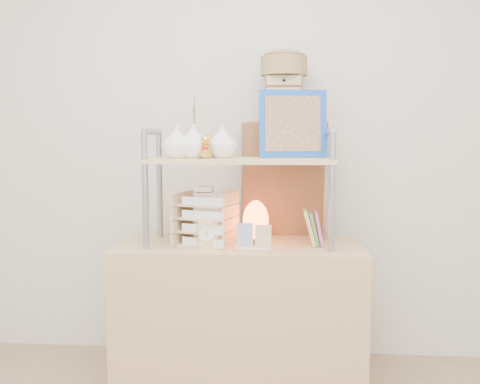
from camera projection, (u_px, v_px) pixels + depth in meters
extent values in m
cube|color=silver|center=(246.00, 132.00, 3.06)|extent=(3.40, 0.02, 2.60)
cube|color=tan|center=(240.00, 318.00, 2.67)|extent=(1.20, 0.50, 0.75)
cube|color=brown|center=(282.00, 244.00, 2.98)|extent=(0.47, 0.28, 1.35)
cylinder|color=gray|center=(145.00, 191.00, 2.48)|extent=(0.03, 0.03, 0.55)
cylinder|color=gray|center=(160.00, 185.00, 2.78)|extent=(0.03, 0.03, 0.55)
cylinder|color=gray|center=(152.00, 132.00, 2.60)|extent=(0.03, 0.30, 0.03)
cylinder|color=gray|center=(332.00, 192.00, 2.42)|extent=(0.03, 0.03, 0.55)
cylinder|color=gray|center=(326.00, 186.00, 2.71)|extent=(0.03, 0.03, 0.55)
cylinder|color=gray|center=(330.00, 132.00, 2.54)|extent=(0.03, 0.30, 0.03)
cube|color=tan|center=(240.00, 160.00, 2.58)|extent=(0.90, 0.34, 0.02)
imported|color=white|center=(177.00, 142.00, 2.57)|extent=(0.15, 0.15, 0.16)
imported|color=white|center=(193.00, 141.00, 2.59)|extent=(0.16, 0.16, 0.16)
imported|color=white|center=(222.00, 142.00, 2.60)|extent=(0.15, 0.15, 0.16)
cylinder|color=#23419A|center=(195.00, 147.00, 2.71)|extent=(0.07, 0.07, 0.10)
cube|color=blue|center=(293.00, 124.00, 2.64)|extent=(0.34, 0.09, 0.33)
cube|color=brown|center=(293.00, 124.00, 2.63)|extent=(0.28, 0.07, 0.27)
cube|color=#C1548C|center=(319.00, 228.00, 2.59)|extent=(0.05, 0.12, 0.17)
cube|color=#61AA55|center=(314.00, 227.00, 2.61)|extent=(0.05, 0.12, 0.17)
cube|color=#CDC57B|center=(309.00, 228.00, 2.59)|extent=(0.06, 0.13, 0.17)
cube|color=#D9B882|center=(206.00, 243.00, 2.63)|extent=(0.29, 0.28, 0.01)
cube|color=white|center=(203.00, 243.00, 2.52)|extent=(0.21, 0.08, 0.04)
cube|color=#D9B882|center=(206.00, 230.00, 2.62)|extent=(0.29, 0.28, 0.01)
cube|color=white|center=(203.00, 229.00, 2.51)|extent=(0.21, 0.08, 0.04)
cube|color=#D9B882|center=(206.00, 217.00, 2.62)|extent=(0.29, 0.28, 0.01)
cube|color=white|center=(203.00, 216.00, 2.51)|extent=(0.21, 0.08, 0.04)
cube|color=#D9B882|center=(206.00, 204.00, 2.61)|extent=(0.29, 0.28, 0.01)
cube|color=white|center=(203.00, 202.00, 2.50)|extent=(0.21, 0.08, 0.04)
cube|color=beige|center=(205.00, 189.00, 2.58)|extent=(0.07, 0.07, 0.03)
cylinder|color=brown|center=(256.00, 240.00, 2.66)|extent=(0.12, 0.12, 0.03)
ellipsoid|color=#FF5D1E|center=(256.00, 219.00, 2.65)|extent=(0.14, 0.13, 0.19)
cube|color=tan|center=(208.00, 235.00, 2.51)|extent=(0.10, 0.06, 0.13)
cylinder|color=white|center=(207.00, 235.00, 2.49)|extent=(0.06, 0.02, 0.07)
cube|color=white|center=(253.00, 247.00, 2.53)|extent=(0.17, 0.05, 0.01)
cube|color=#1E468D|center=(245.00, 234.00, 2.53)|extent=(0.08, 0.02, 0.11)
cube|color=tan|center=(263.00, 235.00, 2.53)|extent=(0.08, 0.02, 0.10)
cube|color=brown|center=(284.00, 99.00, 2.88)|extent=(0.20, 0.15, 0.25)
cube|color=tan|center=(284.00, 116.00, 2.81)|extent=(0.18, 0.01, 0.05)
cube|color=tan|center=(284.00, 104.00, 2.81)|extent=(0.18, 0.01, 0.05)
cube|color=tan|center=(284.00, 92.00, 2.80)|extent=(0.18, 0.01, 0.05)
cube|color=tan|center=(284.00, 80.00, 2.79)|extent=(0.18, 0.01, 0.05)
cylinder|color=brown|center=(284.00, 66.00, 2.86)|extent=(0.25, 0.25, 0.10)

